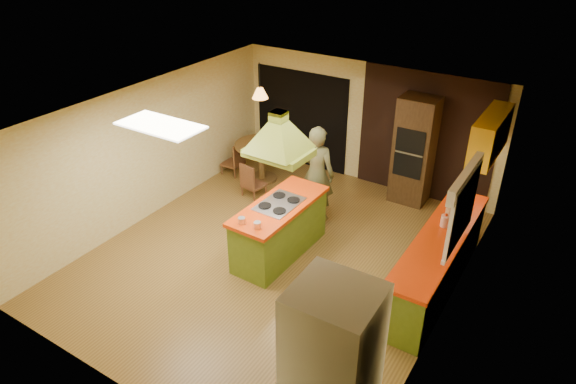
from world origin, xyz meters
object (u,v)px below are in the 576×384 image
Objects in this scene: man at (317,174)px; refrigerator at (332,369)px; wall_oven at (414,151)px; canister_large at (454,207)px; kitchen_island at (280,229)px; dining_table at (262,154)px.

refrigerator is at bearing 114.84° from man.
wall_oven is 2.05m from canister_large.
man is at bearing 120.44° from refrigerator.
wall_oven is (1.22, 1.58, 0.14)m from man.
dining_table is (-1.76, 2.03, 0.10)m from kitchen_island.
kitchen_island is 1.37m from man.
dining_table is at bearing 169.43° from canister_large.
refrigerator is 5.54m from wall_oven.
canister_large is at bearing 172.36° from man.
man reaches higher than dining_table.
kitchen_island reaches higher than dining_table.
dining_table is at bearing -29.53° from man.
refrigerator is (2.29, -2.55, 0.53)m from kitchen_island.
refrigerator is at bearing -46.71° from kitchen_island.
canister_large is at bearing 87.36° from refrigerator.
refrigerator is 1.82× the size of dining_table.
kitchen_island is 2.68m from dining_table.
wall_oven is at bearing 16.17° from dining_table.
wall_oven is (1.17, 2.88, 0.57)m from kitchen_island.
kitchen_island is 3.16m from wall_oven.
kitchen_island is at bearing 131.04° from refrigerator.
canister_large is at bearing 28.73° from kitchen_island.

